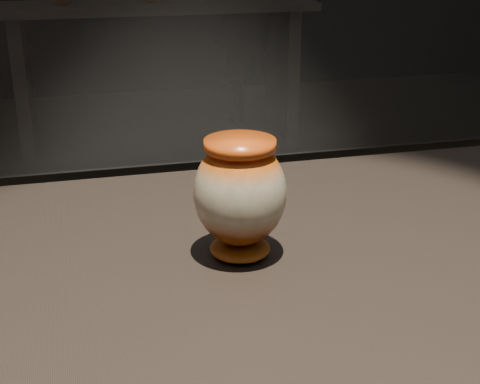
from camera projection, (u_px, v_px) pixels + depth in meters
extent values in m
cube|color=black|center=(251.00, 279.00, 0.95)|extent=(2.00, 0.80, 0.05)
ellipsoid|color=#702D09|center=(240.00, 248.00, 0.95)|extent=(0.11, 0.11, 0.02)
ellipsoid|color=beige|center=(240.00, 193.00, 0.92)|extent=(0.17, 0.17, 0.15)
cylinder|color=orange|center=(240.00, 145.00, 0.90)|extent=(0.13, 0.13, 0.01)
cube|color=black|center=(155.00, 6.00, 4.20)|extent=(2.00, 0.60, 0.05)
cube|color=black|center=(23.00, 84.00, 4.17)|extent=(0.08, 0.50, 0.85)
cube|color=black|center=(282.00, 71.00, 4.56)|extent=(0.08, 0.50, 0.85)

